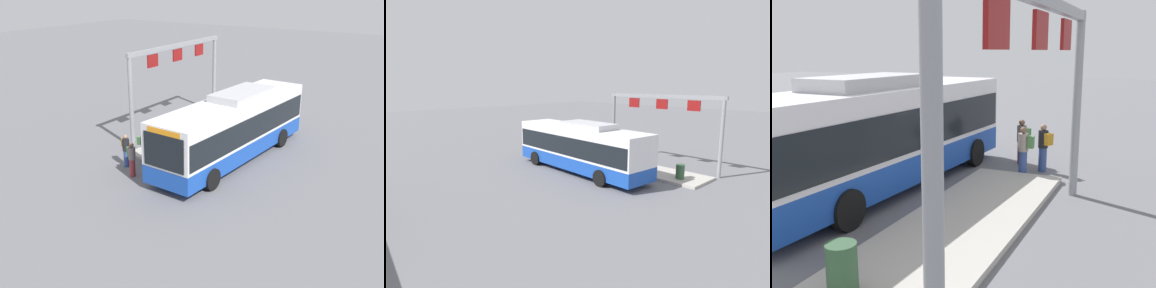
% 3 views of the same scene
% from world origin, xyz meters
% --- Properties ---
extents(ground_plane, '(120.00, 120.00, 0.00)m').
position_xyz_m(ground_plane, '(0.00, 0.00, 0.00)').
color(ground_plane, slate).
extents(platform_curb, '(10.00, 2.80, 0.16)m').
position_xyz_m(platform_curb, '(-2.29, -3.37, 0.08)').
color(platform_curb, '#B2ADA3').
rests_on(platform_curb, ground).
extents(bus_main, '(10.96, 3.22, 3.46)m').
position_xyz_m(bus_main, '(-0.01, 0.00, 1.81)').
color(bus_main, '#1947AD').
rests_on(bus_main, ground).
extents(person_boarding, '(0.53, 0.61, 1.67)m').
position_xyz_m(person_boarding, '(4.44, -2.93, 0.89)').
color(person_boarding, maroon).
rests_on(person_boarding, ground).
extents(person_waiting_near, '(0.36, 0.53, 1.67)m').
position_xyz_m(person_waiting_near, '(2.90, -3.45, 0.89)').
color(person_waiting_near, '#334C8C').
rests_on(person_waiting_near, ground).
extents(person_waiting_mid, '(0.54, 0.61, 1.67)m').
position_xyz_m(person_waiting_mid, '(3.72, -3.91, 0.89)').
color(person_waiting_mid, '#334C8C').
rests_on(person_waiting_mid, ground).
extents(platform_sign_gantry, '(9.13, 0.24, 5.20)m').
position_xyz_m(platform_sign_gantry, '(-2.85, -5.34, 3.75)').
color(platform_sign_gantry, gray).
rests_on(platform_sign_gantry, ground).
extents(trash_bin, '(0.52, 0.52, 0.90)m').
position_xyz_m(trash_bin, '(-5.84, -2.90, 0.61)').
color(trash_bin, '#2D5133').
rests_on(trash_bin, platform_curb).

